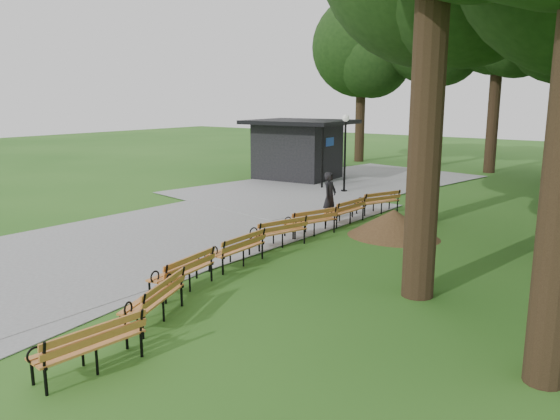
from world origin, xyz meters
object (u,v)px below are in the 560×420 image
Objects in this scene: kiosk at (297,150)px; bench_2 at (182,271)px; bench_3 at (237,249)px; bench_6 at (345,211)px; bench_4 at (278,232)px; bench_0 at (89,345)px; bench_7 at (378,202)px; bench_1 at (153,299)px; lamp_post at (345,138)px; person at (330,197)px; dirt_mound at (394,223)px; bench_5 at (310,221)px.

kiosk reaches higher than bench_2.
bench_6 is (-0.17, 5.86, 0.00)m from bench_3.
bench_0 is at bearing 30.90° from bench_4.
bench_1 is at bearing 25.91° from bench_7.
lamp_post reaches higher than bench_2.
bench_3 is at bearing -174.98° from person.
person is at bearing -161.94° from bench_0.
kiosk is 21.36m from bench_0.
person is at bearing 179.89° from bench_2.
lamp_post is 8.48m from dirt_mound.
bench_3 and bench_4 have the same top height.
bench_2 is at bearing -173.80° from bench_1.
bench_0 is 1.00× the size of bench_7.
bench_3 is at bearing 174.31° from bench_1.
bench_5 is (-0.01, 1.70, 0.00)m from bench_4.
lamp_post is 8.46m from bench_5.
bench_5 is at bearing -167.54° from person.
person reaches higher than bench_6.
bench_0 and bench_6 have the same top height.
dirt_mound is 1.30× the size of bench_3.
kiosk is 19.29m from bench_1.
bench_1 and bench_3 have the same top height.
bench_5 is at bearing -162.51° from bench_0.
bench_4 is at bearing -176.06° from bench_3.
bench_4 is at bearing -159.99° from bench_0.
bench_5 is 1.00× the size of bench_6.
bench_3 is (-1.99, -5.14, 0.00)m from dirt_mound.
bench_6 is (-1.24, 9.56, 0.00)m from bench_1.
bench_5 is 4.27m from bench_7.
bench_7 is at bearing -167.13° from bench_0.
lamp_post reaches higher than bench_1.
bench_4 is at bearing 18.69° from bench_7.
bench_2 is 1.00× the size of bench_5.
kiosk is 12.75m from dirt_mound.
person is at bearing 0.29° from bench_7.
bench_0 is (-0.17, -10.78, 0.00)m from dirt_mound.
bench_7 is at bearing 179.73° from bench_6.
kiosk reaches higher than bench_5.
lamp_post reaches higher than bench_7.
bench_2 is at bearing -150.59° from bench_0.
bench_2 is 1.00× the size of bench_3.
person reaches higher than bench_5.
dirt_mound is 3.78m from bench_4.
bench_4 is (0.60, -3.82, -0.42)m from person.
bench_6 is at bearing -165.01° from bench_0.
bench_7 is at bearing -44.52° from lamp_post.
person is 0.91× the size of bench_6.
bench_3 is at bearing 179.03° from bench_2.
bench_6 and bench_7 have the same top height.
bench_1 is at bearing -95.95° from dirt_mound.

